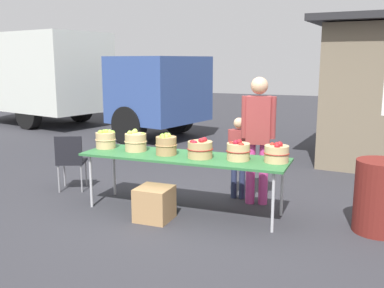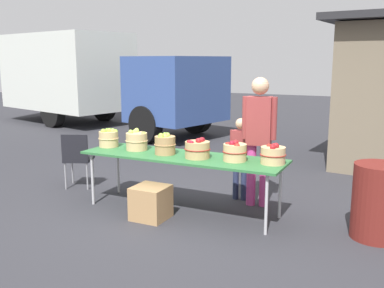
{
  "view_description": "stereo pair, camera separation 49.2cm",
  "coord_description": "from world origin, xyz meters",
  "px_view_note": "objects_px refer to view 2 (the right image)",
  "views": [
    {
      "loc": [
        2.11,
        -5.13,
        1.97
      ],
      "look_at": [
        0.0,
        0.3,
        0.85
      ],
      "focal_mm": 41.07,
      "sensor_mm": 36.0,
      "label": 1
    },
    {
      "loc": [
        2.56,
        -4.93,
        1.97
      ],
      "look_at": [
        0.0,
        0.3,
        0.85
      ],
      "focal_mm": 41.07,
      "sensor_mm": 36.0,
      "label": 2
    }
  ],
  "objects_px": {
    "apple_basket_green_1": "(137,141)",
    "child_customer": "(240,152)",
    "apple_basket_red_2": "(273,155)",
    "market_table": "(182,158)",
    "apple_basket_green_0": "(109,138)",
    "box_truck": "(88,76)",
    "apple_basket_green_2": "(165,144)",
    "folding_chair": "(77,156)",
    "apple_basket_red_1": "(235,151)",
    "produce_crate": "(151,203)",
    "apple_basket_red_0": "(197,149)",
    "vendor_adult": "(259,131)",
    "trash_barrel": "(379,202)"
  },
  "relations": [
    {
      "from": "produce_crate",
      "to": "apple_basket_green_1",
      "type": "bearing_deg",
      "value": 136.42
    },
    {
      "from": "apple_basket_green_2",
      "to": "apple_basket_red_1",
      "type": "xyz_separation_m",
      "value": [
        0.96,
        0.03,
        -0.01
      ]
    },
    {
      "from": "apple_basket_red_1",
      "to": "vendor_adult",
      "type": "xyz_separation_m",
      "value": [
        0.1,
        0.64,
        0.16
      ]
    },
    {
      "from": "apple_basket_red_2",
      "to": "produce_crate",
      "type": "relative_size",
      "value": 0.75
    },
    {
      "from": "market_table",
      "to": "apple_basket_green_1",
      "type": "height_order",
      "value": "apple_basket_green_1"
    },
    {
      "from": "apple_basket_green_2",
      "to": "produce_crate",
      "type": "bearing_deg",
      "value": -87.45
    },
    {
      "from": "box_truck",
      "to": "folding_chair",
      "type": "height_order",
      "value": "box_truck"
    },
    {
      "from": "apple_basket_red_2",
      "to": "trash_barrel",
      "type": "xyz_separation_m",
      "value": [
        1.19,
        0.09,
        -0.44
      ]
    },
    {
      "from": "apple_basket_red_0",
      "to": "folding_chair",
      "type": "relative_size",
      "value": 0.39
    },
    {
      "from": "apple_basket_red_2",
      "to": "produce_crate",
      "type": "xyz_separation_m",
      "value": [
        -1.4,
        -0.5,
        -0.65
      ]
    },
    {
      "from": "trash_barrel",
      "to": "box_truck",
      "type": "bearing_deg",
      "value": 147.05
    },
    {
      "from": "apple_basket_red_1",
      "to": "box_truck",
      "type": "bearing_deg",
      "value": 140.4
    },
    {
      "from": "apple_basket_red_0",
      "to": "produce_crate",
      "type": "relative_size",
      "value": 0.79
    },
    {
      "from": "apple_basket_green_1",
      "to": "apple_basket_red_1",
      "type": "xyz_separation_m",
      "value": [
        1.45,
        -0.04,
        -0.01
      ]
    },
    {
      "from": "apple_basket_green_0",
      "to": "apple_basket_red_2",
      "type": "height_order",
      "value": "apple_basket_green_0"
    },
    {
      "from": "market_table",
      "to": "apple_basket_green_1",
      "type": "bearing_deg",
      "value": 175.82
    },
    {
      "from": "apple_basket_green_0",
      "to": "box_truck",
      "type": "distance_m",
      "value": 7.45
    },
    {
      "from": "apple_basket_red_2",
      "to": "vendor_adult",
      "type": "height_order",
      "value": "vendor_adult"
    },
    {
      "from": "produce_crate",
      "to": "apple_basket_red_0",
      "type": "bearing_deg",
      "value": 40.18
    },
    {
      "from": "apple_basket_red_2",
      "to": "market_table",
      "type": "bearing_deg",
      "value": -176.52
    },
    {
      "from": "child_customer",
      "to": "folding_chair",
      "type": "bearing_deg",
      "value": 8.08
    },
    {
      "from": "produce_crate",
      "to": "apple_basket_red_1",
      "type": "bearing_deg",
      "value": 24.98
    },
    {
      "from": "apple_basket_green_2",
      "to": "folding_chair",
      "type": "distance_m",
      "value": 1.77
    },
    {
      "from": "apple_basket_green_1",
      "to": "produce_crate",
      "type": "xyz_separation_m",
      "value": [
        0.51,
        -0.48,
        -0.67
      ]
    },
    {
      "from": "apple_basket_red_2",
      "to": "folding_chair",
      "type": "relative_size",
      "value": 0.36
    },
    {
      "from": "apple_basket_red_1",
      "to": "folding_chair",
      "type": "relative_size",
      "value": 0.35
    },
    {
      "from": "apple_basket_green_2",
      "to": "apple_basket_green_0",
      "type": "bearing_deg",
      "value": 174.69
    },
    {
      "from": "apple_basket_green_1",
      "to": "apple_basket_green_2",
      "type": "height_order",
      "value": "same"
    },
    {
      "from": "box_truck",
      "to": "folding_chair",
      "type": "distance_m",
      "value": 6.89
    },
    {
      "from": "folding_chair",
      "to": "trash_barrel",
      "type": "height_order",
      "value": "folding_chair"
    },
    {
      "from": "child_customer",
      "to": "apple_basket_green_2",
      "type": "bearing_deg",
      "value": 42.63
    },
    {
      "from": "apple_basket_green_1",
      "to": "apple_basket_red_1",
      "type": "relative_size",
      "value": 1.02
    },
    {
      "from": "apple_basket_green_1",
      "to": "trash_barrel",
      "type": "bearing_deg",
      "value": 2.03
    },
    {
      "from": "trash_barrel",
      "to": "produce_crate",
      "type": "distance_m",
      "value": 2.67
    },
    {
      "from": "apple_basket_green_1",
      "to": "child_customer",
      "type": "xyz_separation_m",
      "value": [
        1.24,
        0.74,
        -0.19
      ]
    },
    {
      "from": "apple_basket_red_2",
      "to": "apple_basket_green_0",
      "type": "bearing_deg",
      "value": -179.95
    },
    {
      "from": "box_truck",
      "to": "trash_barrel",
      "type": "height_order",
      "value": "box_truck"
    },
    {
      "from": "apple_basket_green_2",
      "to": "produce_crate",
      "type": "distance_m",
      "value": 0.79
    },
    {
      "from": "apple_basket_green_1",
      "to": "apple_basket_green_0",
      "type": "bearing_deg",
      "value": 178.0
    },
    {
      "from": "apple_basket_red_2",
      "to": "apple_basket_red_1",
      "type": "bearing_deg",
      "value": -172.43
    },
    {
      "from": "vendor_adult",
      "to": "child_customer",
      "type": "relative_size",
      "value": 1.49
    },
    {
      "from": "apple_basket_green_2",
      "to": "produce_crate",
      "type": "height_order",
      "value": "apple_basket_green_2"
    },
    {
      "from": "box_truck",
      "to": "apple_basket_red_2",
      "type": "bearing_deg",
      "value": -23.31
    },
    {
      "from": "produce_crate",
      "to": "box_truck",
      "type": "bearing_deg",
      "value": 134.03
    },
    {
      "from": "apple_basket_red_1",
      "to": "child_customer",
      "type": "distance_m",
      "value": 0.83
    },
    {
      "from": "apple_basket_green_0",
      "to": "market_table",
      "type": "bearing_deg",
      "value": -3.31
    },
    {
      "from": "market_table",
      "to": "apple_basket_green_0",
      "type": "xyz_separation_m",
      "value": [
        -1.21,
        0.07,
        0.16
      ]
    },
    {
      "from": "apple_basket_green_2",
      "to": "produce_crate",
      "type": "relative_size",
      "value": 0.7
    },
    {
      "from": "child_customer",
      "to": "trash_barrel",
      "type": "height_order",
      "value": "child_customer"
    },
    {
      "from": "market_table",
      "to": "apple_basket_red_1",
      "type": "distance_m",
      "value": 0.74
    }
  ]
}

